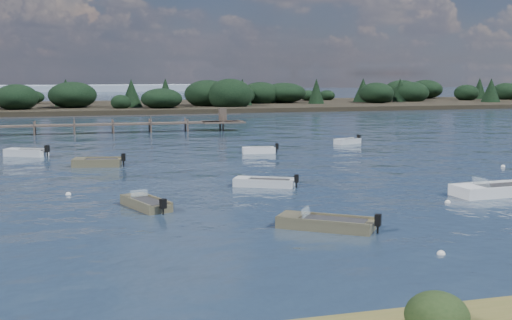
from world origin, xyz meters
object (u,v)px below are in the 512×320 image
object	(u,v)px
tender_far_grey	(26,154)
tender_far_grey_b	(347,142)
dinghy_extra_b	(146,205)
dinghy_mid_white_a	(497,192)
dinghy_mid_grey	(264,184)
tender_far_white	(259,151)
dinghy_extra_a	(97,164)
dinghy_near_olive	(325,225)

from	to	relation	value
tender_far_grey	tender_far_grey_b	bearing A→B (deg)	2.96
dinghy_extra_b	dinghy_mid_white_a	xyz separation A→B (m)	(19.42, -1.79, 0.03)
dinghy_mid_grey	tender_far_grey	size ratio (longest dim) A/B	1.03
dinghy_mid_grey	tender_far_white	world-z (taller)	tender_far_white
tender_far_grey_b	dinghy_mid_white_a	distance (m)	26.87
tender_far_grey	dinghy_extra_b	xyz separation A→B (m)	(7.39, -23.43, -0.03)
tender_far_white	dinghy_extra_a	world-z (taller)	dinghy_extra_a
tender_far_grey	dinghy_extra_a	size ratio (longest dim) A/B	0.95
dinghy_near_olive	tender_far_grey_b	distance (m)	34.83
dinghy_mid_grey	dinghy_mid_white_a	size ratio (longest dim) A/B	0.68
tender_far_grey	tender_far_white	world-z (taller)	tender_far_grey
dinghy_mid_grey	dinghy_mid_white_a	world-z (taller)	dinghy_mid_white_a
dinghy_extra_b	dinghy_mid_white_a	world-z (taller)	dinghy_mid_white_a
dinghy_mid_grey	tender_far_grey	distance (m)	24.17
dinghy_near_olive	dinghy_mid_white_a	world-z (taller)	dinghy_mid_white_a
dinghy_near_olive	dinghy_extra_a	distance (m)	24.28
tender_far_grey	dinghy_extra_b	bearing A→B (deg)	-72.50
dinghy_mid_white_a	tender_far_white	bearing A→B (deg)	109.40
dinghy_mid_white_a	dinghy_extra_a	size ratio (longest dim) A/B	1.44
tender_far_grey	tender_far_white	size ratio (longest dim) A/B	1.19
dinghy_near_olive	dinghy_mid_white_a	bearing A→B (deg)	21.28
tender_far_grey_b	dinghy_mid_white_a	xyz separation A→B (m)	(-2.60, -26.74, 0.02)
tender_far_grey	dinghy_near_olive	bearing A→B (deg)	-64.10
tender_far_white	dinghy_mid_white_a	distance (m)	23.27
dinghy_near_olive	dinghy_extra_a	world-z (taller)	dinghy_extra_a
dinghy_extra_b	dinghy_mid_white_a	size ratio (longest dim) A/B	0.68
dinghy_extra_a	tender_far_grey	bearing A→B (deg)	126.18
dinghy_near_olive	dinghy_extra_a	bearing A→B (deg)	111.99
dinghy_mid_grey	tender_far_grey_b	size ratio (longest dim) A/B	1.25
tender_far_white	dinghy_extra_b	xyz separation A→B (m)	(-11.69, -20.16, -0.01)
dinghy_mid_grey	dinghy_near_olive	distance (m)	11.01
tender_far_grey_b	dinghy_mid_white_a	size ratio (longest dim) A/B	0.55
dinghy_mid_grey	tender_far_white	bearing A→B (deg)	75.28
tender_far_grey_b	dinghy_mid_grey	bearing A→B (deg)	-125.17
tender_far_grey_b	dinghy_extra_a	bearing A→B (deg)	-159.40
dinghy_mid_white_a	dinghy_extra_a	distance (m)	27.75
tender_far_grey	dinghy_mid_white_a	distance (m)	36.81
tender_far_grey_b	dinghy_near_olive	bearing A→B (deg)	-115.23
dinghy_mid_grey	dinghy_extra_a	world-z (taller)	dinghy_extra_a
dinghy_extra_a	dinghy_mid_grey	bearing A→B (deg)	-50.52
dinghy_mid_grey	tender_far_grey_b	distance (m)	25.09
dinghy_near_olive	dinghy_mid_white_a	xyz separation A→B (m)	(12.25, 4.77, 0.03)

